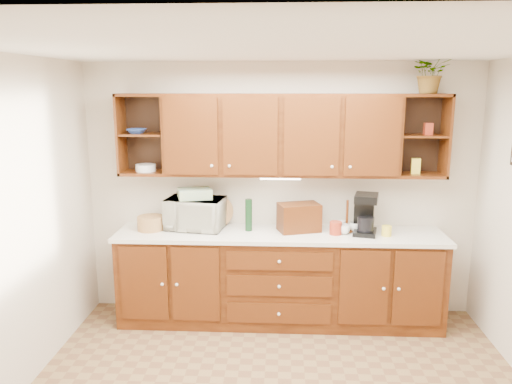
# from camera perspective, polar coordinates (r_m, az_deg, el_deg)

# --- Properties ---
(ceiling) EXTENTS (4.00, 4.00, 0.00)m
(ceiling) POSITION_cam_1_polar(r_m,az_deg,el_deg) (3.32, 2.89, 16.17)
(ceiling) COLOR white
(ceiling) RESTS_ON back_wall
(back_wall) EXTENTS (4.00, 0.00, 4.00)m
(back_wall) POSITION_cam_1_polar(r_m,az_deg,el_deg) (5.17, 2.79, 0.17)
(back_wall) COLOR beige
(back_wall) RESTS_ON floor
(base_cabinets) EXTENTS (3.20, 0.60, 0.90)m
(base_cabinets) POSITION_cam_1_polar(r_m,az_deg,el_deg) (5.13, 2.68, -9.85)
(base_cabinets) COLOR #321305
(base_cabinets) RESTS_ON floor
(countertop) EXTENTS (3.24, 0.64, 0.04)m
(countertop) POSITION_cam_1_polar(r_m,az_deg,el_deg) (4.96, 2.73, -4.86)
(countertop) COLOR silver
(countertop) RESTS_ON base_cabinets
(upper_cabinets) EXTENTS (3.20, 0.33, 0.80)m
(upper_cabinets) POSITION_cam_1_polar(r_m,az_deg,el_deg) (4.92, 2.96, 6.56)
(upper_cabinets) COLOR #321305
(upper_cabinets) RESTS_ON back_wall
(undercabinet_light) EXTENTS (0.40, 0.05, 0.02)m
(undercabinet_light) POSITION_cam_1_polar(r_m,az_deg,el_deg) (4.93, 2.80, 1.60)
(undercabinet_light) COLOR white
(undercabinet_light) RESTS_ON upper_cabinets
(wicker_basket) EXTENTS (0.28, 0.28, 0.14)m
(wicker_basket) POSITION_cam_1_polar(r_m,az_deg,el_deg) (5.13, -11.96, -3.50)
(wicker_basket) COLOR #A87D46
(wicker_basket) RESTS_ON countertop
(microwave) EXTENTS (0.62, 0.46, 0.31)m
(microwave) POSITION_cam_1_polar(r_m,az_deg,el_deg) (5.09, -6.96, -2.45)
(microwave) COLOR beige
(microwave) RESTS_ON countertop
(towel_stack) EXTENTS (0.38, 0.32, 0.10)m
(towel_stack) POSITION_cam_1_polar(r_m,az_deg,el_deg) (5.04, -7.01, -0.18)
(towel_stack) COLOR #E3EA6E
(towel_stack) RESTS_ON microwave
(wine_bottle) EXTENTS (0.08, 0.08, 0.32)m
(wine_bottle) POSITION_cam_1_polar(r_m,az_deg,el_deg) (4.97, -0.85, -2.65)
(wine_bottle) COLOR black
(wine_bottle) RESTS_ON countertop
(woven_tray) EXTENTS (0.33, 0.19, 0.31)m
(woven_tray) POSITION_cam_1_polar(r_m,az_deg,el_deg) (5.19, -4.31, -3.79)
(woven_tray) COLOR #A87D46
(woven_tray) RESTS_ON countertop
(bread_box) EXTENTS (0.45, 0.36, 0.28)m
(bread_box) POSITION_cam_1_polar(r_m,az_deg,el_deg) (4.99, 4.93, -2.91)
(bread_box) COLOR #321305
(bread_box) RESTS_ON countertop
(mug_tree) EXTENTS (0.27, 0.28, 0.32)m
(mug_tree) POSITION_cam_1_polar(r_m,az_deg,el_deg) (5.05, 10.32, -3.93)
(mug_tree) COLOR #321305
(mug_tree) RESTS_ON countertop
(canister_red) EXTENTS (0.15, 0.15, 0.13)m
(canister_red) POSITION_cam_1_polar(r_m,az_deg,el_deg) (4.93, 9.09, -4.09)
(canister_red) COLOR maroon
(canister_red) RESTS_ON countertop
(canister_white) EXTENTS (0.09, 0.09, 0.19)m
(canister_white) POSITION_cam_1_polar(r_m,az_deg,el_deg) (4.99, 7.16, -3.47)
(canister_white) COLOR white
(canister_white) RESTS_ON countertop
(canister_yellow) EXTENTS (0.11, 0.11, 0.10)m
(canister_yellow) POSITION_cam_1_polar(r_m,az_deg,el_deg) (4.99, 14.69, -4.31)
(canister_yellow) COLOR yellow
(canister_yellow) RESTS_ON countertop
(coffee_maker) EXTENTS (0.27, 0.32, 0.40)m
(coffee_maker) POSITION_cam_1_polar(r_m,az_deg,el_deg) (4.98, 12.38, -2.53)
(coffee_maker) COLOR black
(coffee_maker) RESTS_ON countertop
(bowl_stack) EXTENTS (0.20, 0.20, 0.05)m
(bowl_stack) POSITION_cam_1_polar(r_m,az_deg,el_deg) (5.11, -13.48, 6.79)
(bowl_stack) COLOR #2A489B
(bowl_stack) RESTS_ON upper_cabinets
(plate_stack) EXTENTS (0.24, 0.24, 0.07)m
(plate_stack) POSITION_cam_1_polar(r_m,az_deg,el_deg) (5.14, -12.49, 2.72)
(plate_stack) COLOR white
(plate_stack) RESTS_ON upper_cabinets
(pantry_box_yellow) EXTENTS (0.09, 0.08, 0.15)m
(pantry_box_yellow) POSITION_cam_1_polar(r_m,az_deg,el_deg) (5.12, 17.79, 2.84)
(pantry_box_yellow) COLOR yellow
(pantry_box_yellow) RESTS_ON upper_cabinets
(pantry_box_red) EXTENTS (0.08, 0.07, 0.11)m
(pantry_box_red) POSITION_cam_1_polar(r_m,az_deg,el_deg) (5.09, 19.08, 6.83)
(pantry_box_red) COLOR maroon
(pantry_box_red) RESTS_ON upper_cabinets
(potted_plant) EXTENTS (0.35, 0.31, 0.39)m
(potted_plant) POSITION_cam_1_polar(r_m,az_deg,el_deg) (5.05, 19.37, 12.76)
(potted_plant) COLOR #999999
(potted_plant) RESTS_ON upper_cabinets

